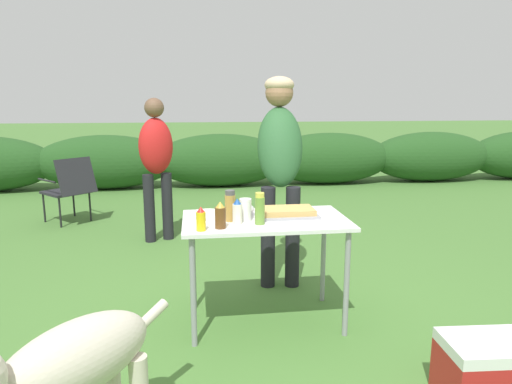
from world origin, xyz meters
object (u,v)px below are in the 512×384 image
object	(u,v)px
paper_cup_stack	(245,210)
mayo_bottle	(237,212)
camp_chair_green_behind_table	(70,186)
mustard_bottle	(201,219)
spice_jar	(230,206)
standing_person_in_gray_fleece	(156,157)
folding_table	(265,230)
beer_bottle	(220,216)
mixing_bowl	(240,209)
relish_jar	(260,209)
cooler_box	(491,371)
standing_person_in_red_jacket	(280,155)
food_tray	(287,212)
plate_stack	(207,214)
dog	(63,369)

from	to	relation	value
paper_cup_stack	mayo_bottle	xyz separation A→B (m)	(-0.06, -0.07, 0.01)
mayo_bottle	camp_chair_green_behind_table	bearing A→B (deg)	121.07
mustard_bottle	spice_jar	distance (m)	0.28
paper_cup_stack	standing_person_in_gray_fleece	world-z (taller)	standing_person_in_gray_fleece
folding_table	camp_chair_green_behind_table	world-z (taller)	camp_chair_green_behind_table
mustard_bottle	beer_bottle	world-z (taller)	beer_bottle
mustard_bottle	mixing_bowl	bearing A→B (deg)	52.02
paper_cup_stack	spice_jar	world-z (taller)	spice_jar
standing_person_in_gray_fleece	camp_chair_green_behind_table	distance (m)	1.51
relish_jar	cooler_box	size ratio (longest dim) A/B	0.41
mayo_bottle	standing_person_in_red_jacket	size ratio (longest dim) A/B	0.10
standing_person_in_red_jacket	camp_chair_green_behind_table	xyz separation A→B (m)	(-2.24, 2.18, -0.61)
relish_jar	standing_person_in_gray_fleece	bearing A→B (deg)	110.61
mixing_bowl	beer_bottle	size ratio (longest dim) A/B	1.17
beer_bottle	standing_person_in_red_jacket	bearing A→B (deg)	59.26
food_tray	plate_stack	bearing A→B (deg)	172.60
standing_person_in_gray_fleece	camp_chair_green_behind_table	xyz separation A→B (m)	(-1.14, 0.88, -0.46)
mayo_bottle	camp_chair_green_behind_table	xyz separation A→B (m)	(-1.81, 3.00, -0.35)
plate_stack	dog	distance (m)	1.48
folding_table	mustard_bottle	distance (m)	0.51
food_tray	camp_chair_green_behind_table	world-z (taller)	camp_chair_green_behind_table
paper_cup_stack	camp_chair_green_behind_table	size ratio (longest dim) A/B	0.18
cooler_box	standing_person_in_red_jacket	bearing A→B (deg)	117.72
folding_table	plate_stack	bearing A→B (deg)	163.18
standing_person_in_red_jacket	mayo_bottle	bearing A→B (deg)	-111.43
food_tray	paper_cup_stack	distance (m)	0.31
folding_table	beer_bottle	size ratio (longest dim) A/B	6.50
beer_bottle	standing_person_in_red_jacket	size ratio (longest dim) A/B	0.10
standing_person_in_gray_fleece	cooler_box	size ratio (longest dim) A/B	3.09
mayo_bottle	spice_jar	distance (m)	0.09
relish_jar	spice_jar	world-z (taller)	same
food_tray	cooler_box	distance (m)	1.48
folding_table	beer_bottle	world-z (taller)	beer_bottle
plate_stack	beer_bottle	size ratio (longest dim) A/B	1.45
folding_table	cooler_box	world-z (taller)	folding_table
beer_bottle	cooler_box	size ratio (longest dim) A/B	0.34
spice_jar	standing_person_in_gray_fleece	world-z (taller)	standing_person_in_gray_fleece
paper_cup_stack	relish_jar	world-z (taller)	relish_jar
mixing_bowl	cooler_box	distance (m)	1.74
plate_stack	mixing_bowl	bearing A→B (deg)	0.25
mixing_bowl	mayo_bottle	world-z (taller)	mayo_bottle
paper_cup_stack	camp_chair_green_behind_table	xyz separation A→B (m)	(-1.87, 2.93, -0.35)
paper_cup_stack	beer_bottle	distance (m)	0.24
folding_table	cooler_box	bearing A→B (deg)	-45.59
standing_person_in_red_jacket	standing_person_in_gray_fleece	world-z (taller)	standing_person_in_red_jacket
plate_stack	cooler_box	world-z (taller)	plate_stack
relish_jar	mustard_bottle	distance (m)	0.39
mustard_bottle	beer_bottle	xyz separation A→B (m)	(0.12, 0.04, 0.01)
food_tray	plate_stack	xyz separation A→B (m)	(-0.54, 0.07, -0.01)
mixing_bowl	standing_person_in_gray_fleece	bearing A→B (deg)	110.38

